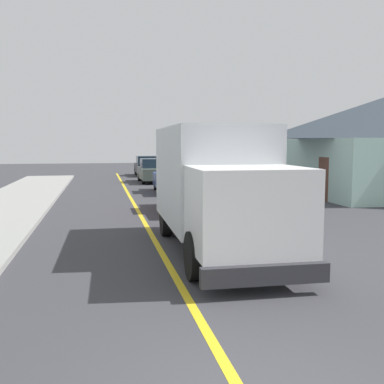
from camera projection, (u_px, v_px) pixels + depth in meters
name	position (u px, v px, depth m)	size (l,w,h in m)	color
centre_line_yellow	(149.00, 231.00, 14.43)	(0.16, 56.00, 0.01)	gold
box_truck	(216.00, 182.00, 11.80)	(2.51, 7.22, 3.20)	silver
parked_car_near	(187.00, 192.00, 18.69)	(1.83, 4.41, 1.67)	maroon
parked_car_mid	(172.00, 178.00, 25.73)	(1.89, 4.43, 1.67)	#2D4793
parked_car_far	(152.00, 171.00, 32.28)	(1.84, 4.42, 1.67)	#4C564C
parked_car_furthest	(146.00, 166.00, 38.93)	(1.83, 4.41, 1.67)	black
parked_van_across	(274.00, 194.00, 17.89)	(1.92, 4.45, 1.67)	#B7B7BC
stop_sign	(262.00, 169.00, 16.30)	(0.80, 0.10, 2.65)	gray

